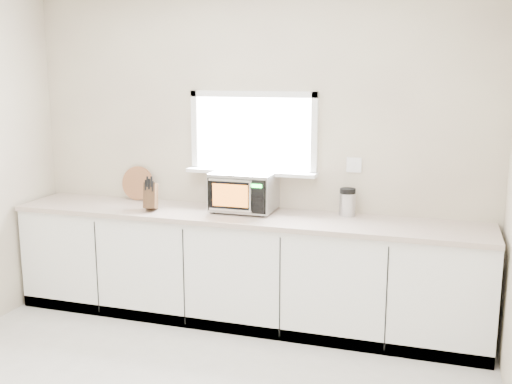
% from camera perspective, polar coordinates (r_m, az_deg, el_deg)
% --- Properties ---
extents(back_wall, '(4.00, 0.17, 2.70)m').
position_cam_1_polar(back_wall, '(5.07, -0.21, 3.53)').
color(back_wall, beige).
rests_on(back_wall, ground).
extents(cabinets, '(3.92, 0.60, 0.88)m').
position_cam_1_polar(cabinets, '(5.01, -1.25, -7.45)').
color(cabinets, white).
rests_on(cabinets, ground).
extents(countertop, '(3.92, 0.64, 0.04)m').
position_cam_1_polar(countertop, '(4.87, -1.31, -2.35)').
color(countertop, '#B5A595').
rests_on(countertop, cabinets).
extents(microwave, '(0.51, 0.43, 0.33)m').
position_cam_1_polar(microwave, '(4.94, -1.15, 0.11)').
color(microwave, black).
rests_on(microwave, countertop).
extents(knife_block, '(0.15, 0.22, 0.30)m').
position_cam_1_polar(knife_block, '(5.04, -10.00, -0.33)').
color(knife_block, '#4C311B').
rests_on(knife_block, countertop).
extents(cutting_board, '(0.31, 0.07, 0.30)m').
position_cam_1_polar(cutting_board, '(5.49, -11.20, 0.83)').
color(cutting_board, '#9D603D').
rests_on(cutting_board, countertop).
extents(coffee_grinder, '(0.15, 0.15, 0.23)m').
position_cam_1_polar(coffee_grinder, '(4.85, 8.70, -0.94)').
color(coffee_grinder, '#B0B2B8').
rests_on(coffee_grinder, countertop).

